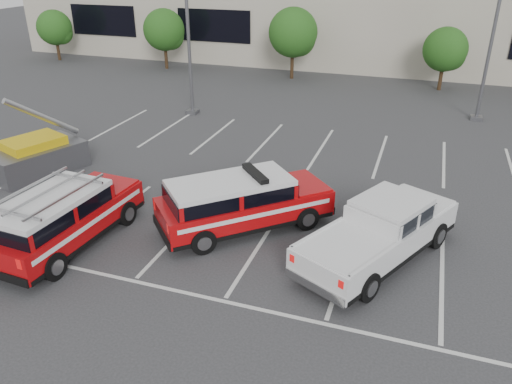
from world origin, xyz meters
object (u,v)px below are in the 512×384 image
at_px(white_pickup, 379,237).
at_px(utility_rig, 33,156).
at_px(light_pole_mid, 496,19).
at_px(ladder_suv, 64,221).
at_px(tree_left, 165,31).
at_px(tree_mid_left, 294,34).
at_px(light_pole_left, 187,16).
at_px(tree_far_left, 56,29).
at_px(fire_chief_suv, 242,206).
at_px(tree_mid_right, 447,51).

relative_size(white_pickup, utility_rig, 1.43).
xyz_separation_m(light_pole_mid, ladder_suv, (-12.68, -17.83, -4.36)).
bearing_deg(ladder_suv, tree_left, 114.80).
height_order(white_pickup, utility_rig, utility_rig).
height_order(tree_mid_left, white_pickup, tree_mid_left).
xyz_separation_m(tree_mid_left, light_pole_left, (-3.09, -10.05, 2.14)).
bearing_deg(white_pickup, light_pole_left, 161.71).
bearing_deg(light_pole_left, white_pickup, -44.71).
distance_m(light_pole_mid, utility_rig, 22.68).
height_order(tree_far_left, tree_mid_left, tree_mid_left).
distance_m(tree_far_left, light_pole_left, 19.85).
bearing_deg(fire_chief_suv, white_pickup, 42.17).
distance_m(light_pole_left, ladder_suv, 14.69).
xyz_separation_m(tree_mid_right, utility_rig, (-15.75, -19.54, -1.85)).
height_order(tree_far_left, tree_mid_right, same).
bearing_deg(utility_rig, tree_mid_left, 94.28).
height_order(tree_left, tree_mid_right, tree_left).
bearing_deg(light_pole_left, ladder_suv, -80.49).
relative_size(tree_mid_right, ladder_suv, 0.75).
bearing_deg(utility_rig, white_pickup, 12.93).
xyz_separation_m(light_pole_mid, fire_chief_suv, (-7.89, -15.07, -4.39)).
height_order(light_pole_mid, fire_chief_suv, light_pole_mid).
height_order(light_pole_left, fire_chief_suv, light_pole_left).
bearing_deg(white_pickup, tree_left, 157.10).
relative_size(white_pickup, ladder_suv, 1.14).
bearing_deg(light_pole_mid, light_pole_left, -165.07).
xyz_separation_m(white_pickup, utility_rig, (-14.20, 1.94, -0.06)).
height_order(tree_mid_left, ladder_suv, tree_mid_left).
height_order(tree_mid_right, light_pole_mid, light_pole_mid).
xyz_separation_m(tree_left, tree_mid_left, (10.00, 0.00, 0.27)).
xyz_separation_m(light_pole_mid, utility_rig, (-17.66, -13.49, -4.54)).
xyz_separation_m(light_pole_mid, white_pickup, (-3.46, -15.43, -4.48)).
bearing_deg(tree_left, light_pole_mid, -15.43).
bearing_deg(light_pole_mid, tree_mid_left, 153.08).
relative_size(light_pole_mid, utility_rig, 2.41).
xyz_separation_m(tree_mid_left, fire_chief_suv, (4.02, -21.11, -2.24)).
bearing_deg(fire_chief_suv, light_pole_mid, 109.18).
height_order(tree_mid_left, light_pole_left, light_pole_left).
relative_size(light_pole_mid, white_pickup, 1.69).
xyz_separation_m(light_pole_left, ladder_suv, (2.32, -13.83, -4.36)).
height_order(fire_chief_suv, ladder_suv, ladder_suv).
distance_m(white_pickup, ladder_suv, 9.53).
xyz_separation_m(tree_far_left, white_pickup, (28.45, -21.47, -1.79)).
distance_m(tree_mid_right, utility_rig, 25.17).
bearing_deg(ladder_suv, white_pickup, 18.28).
distance_m(ladder_suv, utility_rig, 6.61).
bearing_deg(white_pickup, light_pole_mid, 103.79).
xyz_separation_m(tree_left, tree_mid_right, (20.00, -0.00, -0.27)).
height_order(tree_mid_right, utility_rig, tree_mid_right).
distance_m(tree_left, ladder_suv, 25.67).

